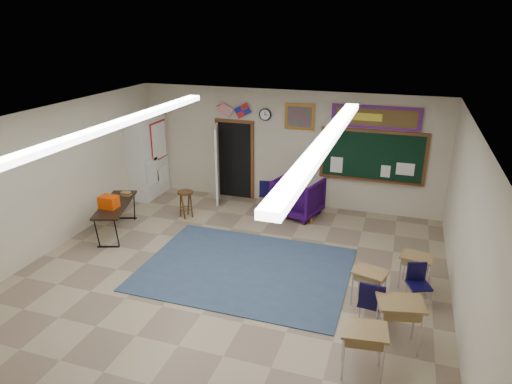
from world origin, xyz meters
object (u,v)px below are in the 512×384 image
(wingback_armchair, at_px, (298,197))
(wooden_stool, at_px, (186,204))
(student_desk_front_left, at_px, (369,286))
(student_desk_front_right, at_px, (415,270))
(folding_table, at_px, (116,217))

(wingback_armchair, distance_m, wooden_stool, 2.79)
(student_desk_front_left, bearing_deg, wingback_armchair, 136.14)
(wingback_armchair, height_order, student_desk_front_left, wingback_armchair)
(student_desk_front_left, height_order, wooden_stool, wooden_stool)
(student_desk_front_right, bearing_deg, wooden_stool, 176.27)
(student_desk_front_right, distance_m, folding_table, 6.53)
(folding_table, bearing_deg, wingback_armchair, 13.21)
(wingback_armchair, bearing_deg, wooden_stool, 35.74)
(student_desk_front_left, relative_size, wooden_stool, 0.97)
(student_desk_front_right, bearing_deg, wingback_armchair, 149.91)
(student_desk_front_left, height_order, student_desk_front_right, student_desk_front_right)
(student_desk_front_left, relative_size, folding_table, 0.36)
(student_desk_front_left, distance_m, wooden_stool, 5.24)
(folding_table, bearing_deg, wooden_stool, 30.85)
(student_desk_front_left, bearing_deg, wooden_stool, 167.72)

